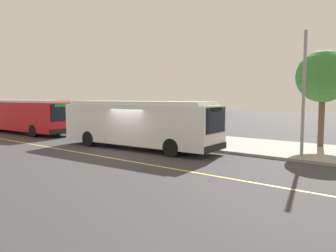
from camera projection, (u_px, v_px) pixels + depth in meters
The scene contains 11 objects.
ground_plane at pixel (130, 151), 19.31m from camera, with size 120.00×120.00×0.00m, color #38383A.
sidewalk_curb at pixel (188, 140), 23.97m from camera, with size 44.00×6.40×0.15m, color gray.
lane_stripe_center at pixel (101, 156), 17.60m from camera, with size 36.00×0.14×0.01m, color #E0D64C.
transit_bus_main at pixel (138, 123), 20.12m from camera, with size 10.87×3.27×2.95m.
transit_bus_second at pixel (22, 115), 29.02m from camera, with size 11.91×3.19×2.95m.
bus_shelter at pixel (185, 115), 23.38m from camera, with size 2.90×1.60×2.48m.
waiting_bench at pixel (188, 133), 23.43m from camera, with size 1.60×0.48×0.95m.
route_sign_post at pixel (201, 117), 20.46m from camera, with size 0.44×0.08×2.80m.
pedestrian_commuter at pixel (151, 126), 23.51m from camera, with size 0.24×0.40×1.69m.
street_tree_near_shelter at pixel (323, 77), 19.78m from camera, with size 3.19×3.19×5.92m.
utility_pole at pixel (304, 94), 16.49m from camera, with size 0.16×0.16×6.40m, color gray.
Camera 1 is at (13.72, -13.49, 3.18)m, focal length 34.72 mm.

